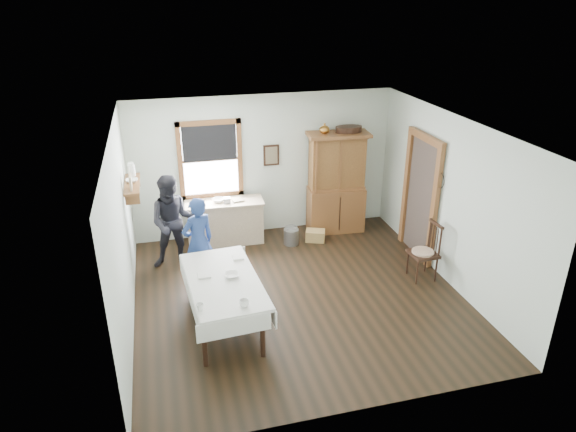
{
  "coord_description": "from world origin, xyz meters",
  "views": [
    {
      "loc": [
        -1.88,
        -6.63,
        4.43
      ],
      "look_at": [
        -0.09,
        0.3,
        1.25
      ],
      "focal_mm": 32.0,
      "sensor_mm": 36.0,
      "label": 1
    }
  ],
  "objects_px": {
    "wicker_basket": "(315,235)",
    "dining_table": "(225,302)",
    "work_counter": "(225,222)",
    "pail": "(291,237)",
    "spindle_chair": "(423,251)",
    "woman_blue": "(199,245)",
    "china_hutch": "(337,183)",
    "figure_dark": "(174,225)"
  },
  "relations": [
    {
      "from": "work_counter",
      "to": "china_hutch",
      "type": "bearing_deg",
      "value": 2.69
    },
    {
      "from": "woman_blue",
      "to": "figure_dark",
      "type": "height_order",
      "value": "figure_dark"
    },
    {
      "from": "china_hutch",
      "to": "spindle_chair",
      "type": "distance_m",
      "value": 2.33
    },
    {
      "from": "wicker_basket",
      "to": "figure_dark",
      "type": "distance_m",
      "value": 2.72
    },
    {
      "from": "spindle_chair",
      "to": "pail",
      "type": "distance_m",
      "value": 2.52
    },
    {
      "from": "wicker_basket",
      "to": "dining_table",
      "type": "bearing_deg",
      "value": -132.39
    },
    {
      "from": "wicker_basket",
      "to": "pail",
      "type": "bearing_deg",
      "value": -177.95
    },
    {
      "from": "spindle_chair",
      "to": "work_counter",
      "type": "bearing_deg",
      "value": 140.48
    },
    {
      "from": "dining_table",
      "to": "pail",
      "type": "height_order",
      "value": "dining_table"
    },
    {
      "from": "work_counter",
      "to": "dining_table",
      "type": "bearing_deg",
      "value": -95.37
    },
    {
      "from": "spindle_chair",
      "to": "woman_blue",
      "type": "distance_m",
      "value": 3.65
    },
    {
      "from": "work_counter",
      "to": "woman_blue",
      "type": "distance_m",
      "value": 1.56
    },
    {
      "from": "dining_table",
      "to": "woman_blue",
      "type": "height_order",
      "value": "woman_blue"
    },
    {
      "from": "china_hutch",
      "to": "spindle_chair",
      "type": "relative_size",
      "value": 1.99
    },
    {
      "from": "wicker_basket",
      "to": "woman_blue",
      "type": "bearing_deg",
      "value": -155.92
    },
    {
      "from": "china_hutch",
      "to": "wicker_basket",
      "type": "distance_m",
      "value": 1.1
    },
    {
      "from": "woman_blue",
      "to": "work_counter",
      "type": "bearing_deg",
      "value": -137.79
    },
    {
      "from": "work_counter",
      "to": "figure_dark",
      "type": "height_order",
      "value": "figure_dark"
    },
    {
      "from": "work_counter",
      "to": "pail",
      "type": "distance_m",
      "value": 1.28
    },
    {
      "from": "pail",
      "to": "spindle_chair",
      "type": "bearing_deg",
      "value": -44.44
    },
    {
      "from": "china_hutch",
      "to": "figure_dark",
      "type": "xyz_separation_m",
      "value": [
        -3.15,
        -0.68,
        -0.23
      ]
    },
    {
      "from": "wicker_basket",
      "to": "work_counter",
      "type": "bearing_deg",
      "value": 166.86
    },
    {
      "from": "china_hutch",
      "to": "figure_dark",
      "type": "relative_size",
      "value": 1.3
    },
    {
      "from": "china_hutch",
      "to": "dining_table",
      "type": "height_order",
      "value": "china_hutch"
    },
    {
      "from": "pail",
      "to": "figure_dark",
      "type": "height_order",
      "value": "figure_dark"
    },
    {
      "from": "work_counter",
      "to": "pail",
      "type": "bearing_deg",
      "value": -16.01
    },
    {
      "from": "wicker_basket",
      "to": "woman_blue",
      "type": "height_order",
      "value": "woman_blue"
    },
    {
      "from": "dining_table",
      "to": "wicker_basket",
      "type": "relative_size",
      "value": 5.23
    },
    {
      "from": "figure_dark",
      "to": "china_hutch",
      "type": "bearing_deg",
      "value": 17.33
    },
    {
      "from": "china_hutch",
      "to": "pail",
      "type": "xyz_separation_m",
      "value": [
        -1.01,
        -0.4,
        -0.84
      ]
    },
    {
      "from": "wicker_basket",
      "to": "figure_dark",
      "type": "bearing_deg",
      "value": -173.45
    },
    {
      "from": "spindle_chair",
      "to": "china_hutch",
      "type": "bearing_deg",
      "value": 106.19
    },
    {
      "from": "dining_table",
      "to": "wicker_basket",
      "type": "xyz_separation_m",
      "value": [
        2.05,
        2.24,
        -0.27
      ]
    },
    {
      "from": "pail",
      "to": "woman_blue",
      "type": "xyz_separation_m",
      "value": [
        -1.79,
        -1.0,
        0.55
      ]
    },
    {
      "from": "work_counter",
      "to": "spindle_chair",
      "type": "xyz_separation_m",
      "value": [
        2.96,
        -2.15,
        0.08
      ]
    },
    {
      "from": "china_hutch",
      "to": "figure_dark",
      "type": "bearing_deg",
      "value": -163.45
    },
    {
      "from": "china_hutch",
      "to": "pail",
      "type": "height_order",
      "value": "china_hutch"
    },
    {
      "from": "work_counter",
      "to": "pail",
      "type": "xyz_separation_m",
      "value": [
        1.18,
        -0.41,
        -0.26
      ]
    },
    {
      "from": "pail",
      "to": "figure_dark",
      "type": "distance_m",
      "value": 2.24
    },
    {
      "from": "work_counter",
      "to": "wicker_basket",
      "type": "relative_size",
      "value": 4.03
    },
    {
      "from": "work_counter",
      "to": "figure_dark",
      "type": "distance_m",
      "value": 1.23
    },
    {
      "from": "dining_table",
      "to": "figure_dark",
      "type": "xyz_separation_m",
      "value": [
        -0.57,
        1.94,
        0.39
      ]
    }
  ]
}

